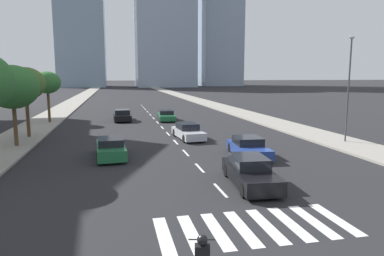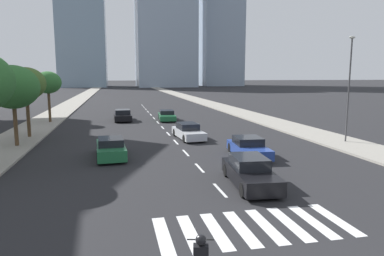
{
  "view_description": "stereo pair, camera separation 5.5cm",
  "coord_description": "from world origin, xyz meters",
  "px_view_note": "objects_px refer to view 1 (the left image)",
  "views": [
    {
      "loc": [
        -4.57,
        -5.57,
        5.17
      ],
      "look_at": [
        0.0,
        15.1,
        2.0
      ],
      "focal_mm": 32.58,
      "sensor_mm": 36.0,
      "label": 1
    },
    {
      "loc": [
        -4.52,
        -5.58,
        5.17
      ],
      "look_at": [
        0.0,
        15.1,
        2.0
      ],
      "focal_mm": 32.58,
      "sensor_mm": 36.0,
      "label": 2
    }
  ],
  "objects_px": {
    "sedan_green_0": "(111,148)",
    "sedan_black_4": "(250,172)",
    "sedan_black_2": "(122,116)",
    "street_lamp_east": "(349,82)",
    "sedan_blue_5": "(248,148)",
    "street_tree_third": "(25,84)",
    "sedan_silver_3": "(188,132)",
    "street_tree_fourth": "(47,83)",
    "sedan_green_1": "(166,116)",
    "street_tree_second": "(12,87)"
  },
  "relations": [
    {
      "from": "sedan_black_4",
      "to": "sedan_black_2",
      "type": "bearing_deg",
      "value": -163.29
    },
    {
      "from": "sedan_green_0",
      "to": "sedan_black_4",
      "type": "height_order",
      "value": "sedan_black_4"
    },
    {
      "from": "sedan_black_2",
      "to": "sedan_black_4",
      "type": "relative_size",
      "value": 0.97
    },
    {
      "from": "sedan_black_2",
      "to": "sedan_black_4",
      "type": "height_order",
      "value": "sedan_black_4"
    },
    {
      "from": "sedan_green_0",
      "to": "sedan_black_4",
      "type": "bearing_deg",
      "value": -140.97
    },
    {
      "from": "sedan_silver_3",
      "to": "sedan_black_4",
      "type": "bearing_deg",
      "value": -3.17
    },
    {
      "from": "sedan_black_4",
      "to": "sedan_blue_5",
      "type": "bearing_deg",
      "value": 164.03
    },
    {
      "from": "sedan_silver_3",
      "to": "sedan_blue_5",
      "type": "xyz_separation_m",
      "value": [
        2.49,
        -7.2,
        -0.01
      ]
    },
    {
      "from": "sedan_black_2",
      "to": "street_lamp_east",
      "type": "height_order",
      "value": "street_lamp_east"
    },
    {
      "from": "sedan_silver_3",
      "to": "street_tree_third",
      "type": "xyz_separation_m",
      "value": [
        -12.96,
        3.01,
        3.93
      ]
    },
    {
      "from": "sedan_black_2",
      "to": "sedan_blue_5",
      "type": "relative_size",
      "value": 1.06
    },
    {
      "from": "sedan_green_1",
      "to": "street_tree_second",
      "type": "xyz_separation_m",
      "value": [
        -12.96,
        -13.24,
        3.83
      ]
    },
    {
      "from": "sedan_blue_5",
      "to": "sedan_black_2",
      "type": "bearing_deg",
      "value": -155.15
    },
    {
      "from": "sedan_blue_5",
      "to": "street_tree_second",
      "type": "relative_size",
      "value": 0.76
    },
    {
      "from": "sedan_black_4",
      "to": "sedan_green_1",
      "type": "bearing_deg",
      "value": -174.33
    },
    {
      "from": "sedan_silver_3",
      "to": "street_tree_fourth",
      "type": "relative_size",
      "value": 0.86
    },
    {
      "from": "sedan_green_1",
      "to": "sedan_blue_5",
      "type": "bearing_deg",
      "value": 10.99
    },
    {
      "from": "street_tree_fourth",
      "to": "street_tree_third",
      "type": "bearing_deg",
      "value": -90.0
    },
    {
      "from": "sedan_green_0",
      "to": "sedan_black_4",
      "type": "distance_m",
      "value": 9.78
    },
    {
      "from": "sedan_blue_5",
      "to": "street_tree_third",
      "type": "distance_m",
      "value": 18.93
    },
    {
      "from": "sedan_silver_3",
      "to": "street_tree_fourth",
      "type": "height_order",
      "value": "street_tree_fourth"
    },
    {
      "from": "street_tree_second",
      "to": "street_tree_third",
      "type": "bearing_deg",
      "value": 90.0
    },
    {
      "from": "sedan_blue_5",
      "to": "street_tree_fourth",
      "type": "distance_m",
      "value": 25.44
    },
    {
      "from": "street_tree_fourth",
      "to": "sedan_black_2",
      "type": "bearing_deg",
      "value": 3.21
    },
    {
      "from": "street_tree_second",
      "to": "sedan_blue_5",
      "type": "bearing_deg",
      "value": -22.44
    },
    {
      "from": "sedan_green_0",
      "to": "street_tree_fourth",
      "type": "distance_m",
      "value": 19.79
    },
    {
      "from": "sedan_green_0",
      "to": "street_tree_third",
      "type": "bearing_deg",
      "value": 35.19
    },
    {
      "from": "sedan_green_0",
      "to": "sedan_green_1",
      "type": "relative_size",
      "value": 0.97
    },
    {
      "from": "street_lamp_east",
      "to": "street_tree_third",
      "type": "bearing_deg",
      "value": 162.83
    },
    {
      "from": "sedan_green_0",
      "to": "street_lamp_east",
      "type": "xyz_separation_m",
      "value": [
        17.73,
        1.01,
        4.13
      ]
    },
    {
      "from": "street_tree_fourth",
      "to": "sedan_silver_3",
      "type": "bearing_deg",
      "value": -44.3
    },
    {
      "from": "sedan_blue_5",
      "to": "sedan_green_0",
      "type": "bearing_deg",
      "value": -96.3
    },
    {
      "from": "street_tree_second",
      "to": "sedan_silver_3",
      "type": "bearing_deg",
      "value": 3.64
    },
    {
      "from": "sedan_black_2",
      "to": "street_tree_second",
      "type": "xyz_separation_m",
      "value": [
        -7.88,
        -13.91,
        3.77
      ]
    },
    {
      "from": "sedan_silver_3",
      "to": "sedan_blue_5",
      "type": "relative_size",
      "value": 1.07
    },
    {
      "from": "sedan_green_1",
      "to": "sedan_blue_5",
      "type": "xyz_separation_m",
      "value": [
        2.49,
        -19.61,
        0.03
      ]
    },
    {
      "from": "sedan_green_1",
      "to": "sedan_blue_5",
      "type": "distance_m",
      "value": 19.77
    },
    {
      "from": "sedan_green_0",
      "to": "sedan_black_4",
      "type": "relative_size",
      "value": 0.96
    },
    {
      "from": "sedan_silver_3",
      "to": "street_tree_second",
      "type": "distance_m",
      "value": 13.52
    },
    {
      "from": "sedan_blue_5",
      "to": "street_tree_third",
      "type": "bearing_deg",
      "value": -119.08
    },
    {
      "from": "street_tree_fourth",
      "to": "street_lamp_east",
      "type": "bearing_deg",
      "value": -35.08
    },
    {
      "from": "sedan_silver_3",
      "to": "sedan_green_1",
      "type": "bearing_deg",
      "value": 175.3
    },
    {
      "from": "sedan_green_0",
      "to": "sedan_silver_3",
      "type": "relative_size",
      "value": 0.97
    },
    {
      "from": "sedan_silver_3",
      "to": "street_tree_third",
      "type": "height_order",
      "value": "street_tree_third"
    },
    {
      "from": "sedan_black_2",
      "to": "sedan_blue_5",
      "type": "xyz_separation_m",
      "value": [
        7.57,
        -20.29,
        -0.03
      ]
    },
    {
      "from": "sedan_blue_5",
      "to": "street_tree_third",
      "type": "relative_size",
      "value": 0.77
    },
    {
      "from": "street_tree_third",
      "to": "sedan_silver_3",
      "type": "bearing_deg",
      "value": -13.1
    },
    {
      "from": "street_lamp_east",
      "to": "sedan_black_2",
      "type": "bearing_deg",
      "value": 133.27
    },
    {
      "from": "sedan_silver_3",
      "to": "street_tree_second",
      "type": "bearing_deg",
      "value": -91.07
    },
    {
      "from": "sedan_green_1",
      "to": "sedan_black_4",
      "type": "height_order",
      "value": "sedan_black_4"
    }
  ]
}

